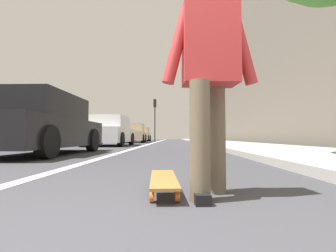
% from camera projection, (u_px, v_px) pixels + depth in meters
% --- Properties ---
extents(ground_plane, '(80.00, 80.00, 0.00)m').
position_uv_depth(ground_plane, '(168.00, 147.00, 10.54)').
color(ground_plane, '#38383D').
extents(lane_stripe_white, '(52.00, 0.16, 0.01)m').
position_uv_depth(lane_stripe_white, '(156.00, 142.00, 20.56)').
color(lane_stripe_white, silver).
rests_on(lane_stripe_white, ground).
extents(sidewalk_curb, '(52.00, 3.20, 0.12)m').
position_uv_depth(sidewalk_curb, '(214.00, 142.00, 18.45)').
color(sidewalk_curb, '#9E9B93').
rests_on(sidewalk_curb, ground).
extents(building_facade, '(40.00, 1.20, 13.92)m').
position_uv_depth(building_facade, '(236.00, 68.00, 22.70)').
color(building_facade, '#696156').
rests_on(building_facade, ground).
extents(skateboard, '(0.85, 0.26, 0.11)m').
position_uv_depth(skateboard, '(164.00, 180.00, 1.91)').
color(skateboard, orange).
rests_on(skateboard, ground).
extents(skater_person, '(0.48, 0.72, 1.64)m').
position_uv_depth(skater_person, '(209.00, 69.00, 1.79)').
color(skater_person, brown).
rests_on(skater_person, ground).
extents(parked_car_near, '(4.20, 1.90, 1.50)m').
position_uv_depth(parked_car_near, '(42.00, 125.00, 6.07)').
color(parked_car_near, black).
rests_on(parked_car_near, ground).
extents(parked_car_mid, '(4.20, 2.04, 1.49)m').
position_uv_depth(parked_car_mid, '(109.00, 131.00, 12.25)').
color(parked_car_mid, silver).
rests_on(parked_car_mid, ground).
extents(parked_car_far, '(4.19, 2.09, 1.49)m').
position_uv_depth(parked_car_far, '(133.00, 134.00, 19.19)').
color(parked_car_far, tan).
rests_on(parked_car_far, ground).
extents(parked_car_end, '(4.16, 1.94, 1.47)m').
position_uv_depth(parked_car_end, '(141.00, 135.00, 25.56)').
color(parked_car_end, tan).
rests_on(parked_car_end, ground).
extents(traffic_light, '(0.33, 0.28, 4.26)m').
position_uv_depth(traffic_light, '(155.00, 112.00, 24.44)').
color(traffic_light, '#2D2D2D').
rests_on(traffic_light, ground).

